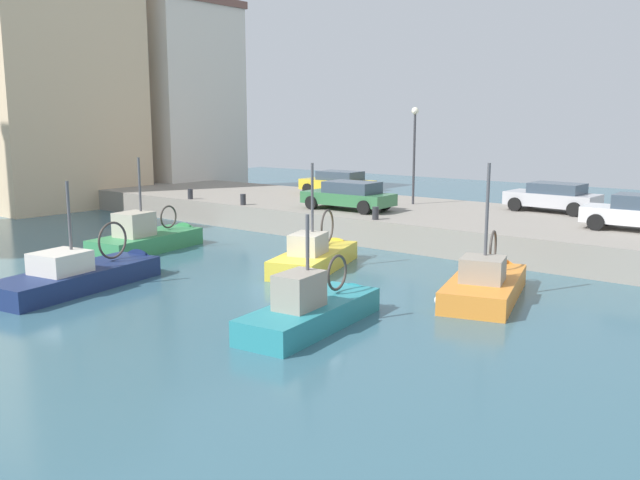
{
  "coord_description": "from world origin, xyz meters",
  "views": [
    {
      "loc": [
        -16.67,
        -14.22,
        5.49
      ],
      "look_at": [
        1.98,
        0.74,
        1.2
      ],
      "focal_mm": 38.18,
      "sensor_mm": 36.0,
      "label": 1
    }
  ],
  "objects_px": {
    "fishing_boat_teal": "(318,320)",
    "parked_car_yellow": "(338,183)",
    "fishing_boat_green": "(153,246)",
    "fishing_boat_orange": "(486,292)",
    "fishing_boat_navy": "(87,283)",
    "fishing_boat_yellow": "(318,264)",
    "parked_car_green": "(349,195)",
    "mooring_bollard_north": "(190,194)",
    "parked_car_silver": "(553,197)",
    "mooring_bollard_south": "(375,213)",
    "mooring_bollard_mid": "(243,199)",
    "quay_streetlamp": "(414,139)"
  },
  "relations": [
    {
      "from": "parked_car_silver",
      "to": "mooring_bollard_south",
      "type": "relative_size",
      "value": 7.59
    },
    {
      "from": "parked_car_silver",
      "to": "mooring_bollard_north",
      "type": "xyz_separation_m",
      "value": [
        -7.2,
        17.04,
        -0.43
      ]
    },
    {
      "from": "fishing_boat_teal",
      "to": "mooring_bollard_south",
      "type": "bearing_deg",
      "value": 26.39
    },
    {
      "from": "fishing_boat_yellow",
      "to": "quay_streetlamp",
      "type": "bearing_deg",
      "value": 11.6
    },
    {
      "from": "fishing_boat_navy",
      "to": "quay_streetlamp",
      "type": "bearing_deg",
      "value": -6.42
    },
    {
      "from": "mooring_bollard_north",
      "to": "quay_streetlamp",
      "type": "relative_size",
      "value": 0.11
    },
    {
      "from": "fishing_boat_teal",
      "to": "parked_car_yellow",
      "type": "distance_m",
      "value": 20.75
    },
    {
      "from": "parked_car_green",
      "to": "fishing_boat_teal",
      "type": "bearing_deg",
      "value": -147.03
    },
    {
      "from": "mooring_bollard_mid",
      "to": "quay_streetlamp",
      "type": "xyz_separation_m",
      "value": [
        5.65,
        -6.46,
        2.98
      ]
    },
    {
      "from": "parked_car_yellow",
      "to": "fishing_boat_orange",
      "type": "bearing_deg",
      "value": -127.76
    },
    {
      "from": "fishing_boat_navy",
      "to": "mooring_bollard_north",
      "type": "bearing_deg",
      "value": 35.78
    },
    {
      "from": "fishing_boat_yellow",
      "to": "parked_car_yellow",
      "type": "relative_size",
      "value": 1.4
    },
    {
      "from": "fishing_boat_navy",
      "to": "mooring_bollard_north",
      "type": "height_order",
      "value": "fishing_boat_navy"
    },
    {
      "from": "fishing_boat_yellow",
      "to": "fishing_boat_green",
      "type": "bearing_deg",
      "value": 102.29
    },
    {
      "from": "fishing_boat_navy",
      "to": "fishing_boat_yellow",
      "type": "bearing_deg",
      "value": -29.75
    },
    {
      "from": "fishing_boat_orange",
      "to": "quay_streetlamp",
      "type": "distance_m",
      "value": 14.21
    },
    {
      "from": "mooring_bollard_south",
      "to": "parked_car_silver",
      "type": "bearing_deg",
      "value": -35.01
    },
    {
      "from": "mooring_bollard_mid",
      "to": "mooring_bollard_north",
      "type": "height_order",
      "value": "same"
    },
    {
      "from": "parked_car_green",
      "to": "parked_car_silver",
      "type": "relative_size",
      "value": 1.07
    },
    {
      "from": "fishing_boat_teal",
      "to": "fishing_boat_orange",
      "type": "height_order",
      "value": "fishing_boat_orange"
    },
    {
      "from": "fishing_boat_green",
      "to": "mooring_bollard_south",
      "type": "distance_m",
      "value": 9.6
    },
    {
      "from": "quay_streetlamp",
      "to": "mooring_bollard_south",
      "type": "bearing_deg",
      "value": -164.78
    },
    {
      "from": "mooring_bollard_south",
      "to": "fishing_boat_green",
      "type": "bearing_deg",
      "value": 131.72
    },
    {
      "from": "fishing_boat_orange",
      "to": "quay_streetlamp",
      "type": "relative_size",
      "value": 1.24
    },
    {
      "from": "fishing_boat_orange",
      "to": "fishing_boat_green",
      "type": "bearing_deg",
      "value": 96.96
    },
    {
      "from": "fishing_boat_orange",
      "to": "mooring_bollard_mid",
      "type": "distance_m",
      "value": 16.05
    },
    {
      "from": "mooring_bollard_mid",
      "to": "quay_streetlamp",
      "type": "relative_size",
      "value": 0.11
    },
    {
      "from": "parked_car_green",
      "to": "mooring_bollard_north",
      "type": "distance_m",
      "value": 9.44
    },
    {
      "from": "parked_car_green",
      "to": "mooring_bollard_mid",
      "type": "height_order",
      "value": "parked_car_green"
    },
    {
      "from": "parked_car_green",
      "to": "mooring_bollard_south",
      "type": "xyz_separation_m",
      "value": [
        -1.83,
        -2.75,
        -0.42
      ]
    },
    {
      "from": "quay_streetlamp",
      "to": "mooring_bollard_north",
      "type": "bearing_deg",
      "value": 118.37
    },
    {
      "from": "fishing_boat_orange",
      "to": "parked_car_green",
      "type": "height_order",
      "value": "fishing_boat_orange"
    },
    {
      "from": "fishing_boat_yellow",
      "to": "fishing_boat_green",
      "type": "relative_size",
      "value": 0.99
    },
    {
      "from": "mooring_bollard_north",
      "to": "fishing_boat_orange",
      "type": "bearing_deg",
      "value": -103.3
    },
    {
      "from": "fishing_boat_orange",
      "to": "fishing_boat_navy",
      "type": "bearing_deg",
      "value": 123.71
    },
    {
      "from": "parked_car_silver",
      "to": "mooring_bollard_north",
      "type": "relative_size",
      "value": 7.59
    },
    {
      "from": "fishing_boat_yellow",
      "to": "parked_car_green",
      "type": "height_order",
      "value": "fishing_boat_yellow"
    },
    {
      "from": "fishing_boat_teal",
      "to": "parked_car_yellow",
      "type": "relative_size",
      "value": 1.36
    },
    {
      "from": "fishing_boat_green",
      "to": "fishing_boat_teal",
      "type": "distance_m",
      "value": 12.8
    },
    {
      "from": "fishing_boat_teal",
      "to": "mooring_bollard_north",
      "type": "relative_size",
      "value": 10.49
    },
    {
      "from": "fishing_boat_green",
      "to": "fishing_boat_orange",
      "type": "height_order",
      "value": "fishing_boat_orange"
    },
    {
      "from": "fishing_boat_yellow",
      "to": "fishing_boat_navy",
      "type": "height_order",
      "value": "fishing_boat_yellow"
    },
    {
      "from": "fishing_boat_navy",
      "to": "mooring_bollard_mid",
      "type": "distance_m",
      "value": 12.69
    },
    {
      "from": "mooring_bollard_south",
      "to": "mooring_bollard_mid",
      "type": "relative_size",
      "value": 1.0
    },
    {
      "from": "fishing_boat_navy",
      "to": "parked_car_yellow",
      "type": "xyz_separation_m",
      "value": [
        18.32,
        3.5,
        1.79
      ]
    },
    {
      "from": "fishing_boat_green",
      "to": "parked_car_green",
      "type": "bearing_deg",
      "value": -28.03
    },
    {
      "from": "parked_car_yellow",
      "to": "mooring_bollard_north",
      "type": "height_order",
      "value": "parked_car_yellow"
    },
    {
      "from": "fishing_boat_teal",
      "to": "mooring_bollard_mid",
      "type": "distance_m",
      "value": 16.68
    },
    {
      "from": "mooring_bollard_mid",
      "to": "quay_streetlamp",
      "type": "distance_m",
      "value": 9.09
    },
    {
      "from": "fishing_boat_orange",
      "to": "parked_car_yellow",
      "type": "distance_m",
      "value": 18.21
    }
  ]
}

